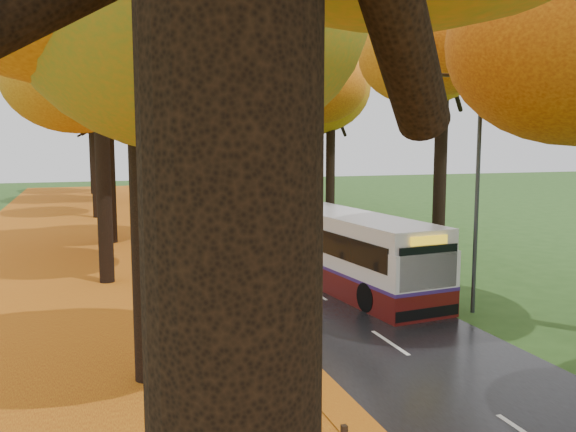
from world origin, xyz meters
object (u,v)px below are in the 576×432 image
streetlamp_mid (276,156)px  car_silver (168,205)px  car_white (173,211)px  car_dark (153,195)px  streetlamp_near (471,175)px  bus (343,247)px  streetlamp_far (212,151)px

streetlamp_mid → car_silver: 11.00m
streetlamp_mid → car_white: streetlamp_mid is taller
car_silver → car_dark: (-0.05, 10.32, -0.07)m
streetlamp_near → car_silver: 31.04m
streetlamp_mid → car_silver: (-6.25, 8.15, -3.93)m
streetlamp_mid → bus: size_ratio=0.70×
streetlamp_mid → car_silver: size_ratio=1.77×
streetlamp_mid → streetlamp_far: bearing=90.0°
streetlamp_mid → streetlamp_near: bearing=-90.0°
streetlamp_mid → car_dark: bearing=108.8°
bus → car_white: bus is taller
streetlamp_near → streetlamp_far: 44.00m
streetlamp_far → bus: bearing=-93.6°
streetlamp_far → bus: (-2.45, -39.06, -3.14)m
car_silver → car_dark: 10.32m
car_white → car_dark: car_dark is taller
car_dark → bus: bearing=-78.9°
streetlamp_near → streetlamp_mid: size_ratio=1.00×
streetlamp_near → streetlamp_far: size_ratio=1.00×
car_white → car_silver: car_silver is taller
streetlamp_near → car_dark: 41.15m
streetlamp_near → car_dark: bearing=98.8°
streetlamp_far → car_white: (-6.18, -16.45, -4.06)m
streetlamp_near → car_white: (-6.18, 27.55, -4.06)m
streetlamp_far → car_silver: (-6.25, -13.85, -3.93)m
car_white → streetlamp_mid: bearing=-42.1°
streetlamp_far → car_dark: (-6.30, -3.53, -4.00)m
car_white → car_silver: (-0.07, 2.60, 0.13)m
streetlamp_near → car_white: streetlamp_near is taller
bus → car_white: bearing=93.1°
streetlamp_near → car_white: 28.53m
streetlamp_mid → bus: bearing=-98.2°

